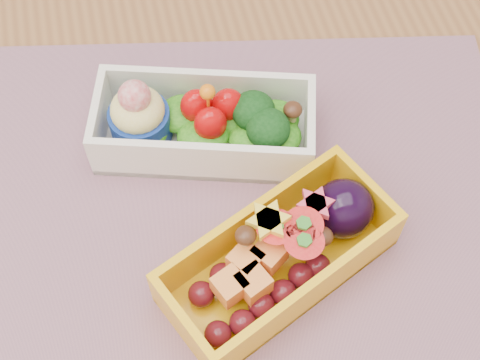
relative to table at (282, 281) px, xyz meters
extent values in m
cube|color=brown|center=(0.00, 0.00, 0.08)|extent=(1.20, 0.80, 0.04)
cube|color=#996972|center=(-0.04, 0.03, 0.10)|extent=(0.54, 0.45, 0.00)
cube|color=white|center=(-0.05, 0.10, 0.13)|extent=(0.20, 0.13, 0.05)
ellipsoid|color=#5CB725|center=(-0.05, 0.10, 0.12)|extent=(0.18, 0.11, 0.02)
cylinder|color=navy|center=(-0.10, 0.12, 0.13)|extent=(0.05, 0.05, 0.03)
sphere|color=red|center=(-0.10, 0.12, 0.16)|extent=(0.03, 0.03, 0.03)
ellipsoid|color=#BB0708|center=(-0.05, 0.11, 0.14)|extent=(0.03, 0.02, 0.03)
ellipsoid|color=#BB0708|center=(-0.04, 0.09, 0.14)|extent=(0.03, 0.02, 0.03)
ellipsoid|color=#BB0708|center=(-0.03, 0.11, 0.14)|extent=(0.03, 0.02, 0.03)
sphere|color=orange|center=(-0.04, 0.10, 0.17)|extent=(0.01, 0.01, 0.01)
ellipsoid|color=black|center=(-0.01, 0.10, 0.14)|extent=(0.04, 0.04, 0.03)
ellipsoid|color=black|center=(0.00, 0.08, 0.14)|extent=(0.04, 0.04, 0.03)
ellipsoid|color=#3F2111|center=(0.02, 0.09, 0.14)|extent=(0.02, 0.02, 0.01)
cube|color=#F2AD0C|center=(-0.02, -0.03, 0.13)|extent=(0.20, 0.15, 0.05)
ellipsoid|color=#500F17|center=(-0.05, -0.05, 0.12)|extent=(0.11, 0.08, 0.02)
cube|color=orange|center=(-0.04, -0.04, 0.13)|extent=(0.06, 0.05, 0.02)
cone|color=red|center=(-0.02, -0.02, 0.14)|extent=(0.04, 0.04, 0.03)
cone|color=red|center=(0.00, -0.02, 0.14)|extent=(0.04, 0.04, 0.03)
cone|color=red|center=(0.00, -0.03, 0.14)|extent=(0.04, 0.04, 0.03)
cylinder|color=yellow|center=(-0.02, -0.01, 0.16)|extent=(0.03, 0.03, 0.01)
cylinder|color=#E53F5B|center=(0.02, -0.01, 0.15)|extent=(0.03, 0.03, 0.01)
ellipsoid|color=#3F2111|center=(-0.04, -0.02, 0.14)|extent=(0.02, 0.02, 0.01)
ellipsoid|color=#3F2111|center=(0.02, -0.03, 0.14)|extent=(0.02, 0.02, 0.01)
ellipsoid|color=black|center=(0.04, 0.00, 0.13)|extent=(0.05, 0.05, 0.05)
camera|label=1|loc=(-0.09, -0.23, 0.60)|focal=51.73mm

